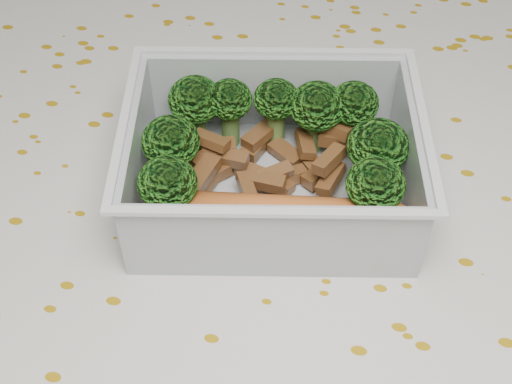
# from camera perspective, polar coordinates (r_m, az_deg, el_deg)

# --- Properties ---
(dining_table) EXTENTS (1.40, 0.90, 0.75)m
(dining_table) POSITION_cam_1_polar(r_m,az_deg,el_deg) (0.56, 0.13, -8.26)
(dining_table) COLOR brown
(dining_table) RESTS_ON ground
(tablecloth) EXTENTS (1.46, 0.96, 0.19)m
(tablecloth) POSITION_cam_1_polar(r_m,az_deg,el_deg) (0.51, 0.14, -5.17)
(tablecloth) COLOR silver
(tablecloth) RESTS_ON dining_table
(lunch_container) EXTENTS (0.22, 0.19, 0.07)m
(lunch_container) POSITION_cam_1_polar(r_m,az_deg,el_deg) (0.48, 1.33, 1.73)
(lunch_container) COLOR silver
(lunch_container) RESTS_ON tablecloth
(broccoli_florets) EXTENTS (0.18, 0.14, 0.06)m
(broccoli_florets) POSITION_cam_1_polar(r_m,az_deg,el_deg) (0.48, 1.57, 4.64)
(broccoli_florets) COLOR #608C3F
(broccoli_florets) RESTS_ON lunch_container
(meat_pile) EXTENTS (0.12, 0.09, 0.03)m
(meat_pile) POSITION_cam_1_polar(r_m,az_deg,el_deg) (0.50, 0.65, 2.57)
(meat_pile) COLOR brown
(meat_pile) RESTS_ON lunch_container
(sausage) EXTENTS (0.17, 0.05, 0.03)m
(sausage) POSITION_cam_1_polar(r_m,az_deg,el_deg) (0.46, 1.88, -2.12)
(sausage) COLOR #C46029
(sausage) RESTS_ON lunch_container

